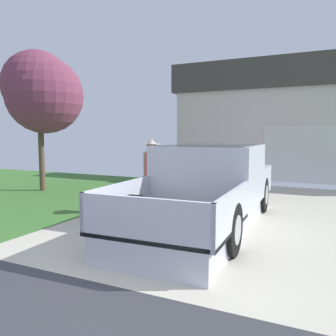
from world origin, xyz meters
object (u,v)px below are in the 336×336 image
house_with_garage (318,120)px  wheeled_trash_bin (155,166)px  pickup_truck (210,188)px  front_yard_tree (43,91)px  person_with_hat (151,172)px  handbag (146,208)px

house_with_garage → wheeled_trash_bin: 7.34m
pickup_truck → front_yard_tree: bearing=163.7°
house_with_garage → person_with_hat: bearing=-108.6°
pickup_truck → handbag: size_ratio=12.01×
pickup_truck → wheeled_trash_bin: 6.17m
person_with_hat → handbag: (-0.01, -0.26, -0.80)m
house_with_garage → front_yard_tree: size_ratio=2.59×
wheeled_trash_bin → person_with_hat: bearing=-63.1°
pickup_truck → house_with_garage: 9.77m
person_with_hat → house_with_garage: (3.09, 9.19, 1.45)m
wheeled_trash_bin → handbag: bearing=-64.5°
pickup_truck → wheeled_trash_bin: bearing=125.7°
pickup_truck → handbag: 1.62m
person_with_hat → house_with_garage: house_with_garage is taller
front_yard_tree → wheeled_trash_bin: (2.14, 3.38, -2.55)m
person_with_hat → house_with_garage: bearing=79.7°
front_yard_tree → wheeled_trash_bin: size_ratio=3.95×
wheeled_trash_bin → house_with_garage: bearing=40.7°
front_yard_tree → wheeled_trash_bin: bearing=57.7°
house_with_garage → wheeled_trash_bin: bearing=-139.3°
handbag → front_yard_tree: bearing=162.1°
pickup_truck → front_yard_tree: size_ratio=1.21×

